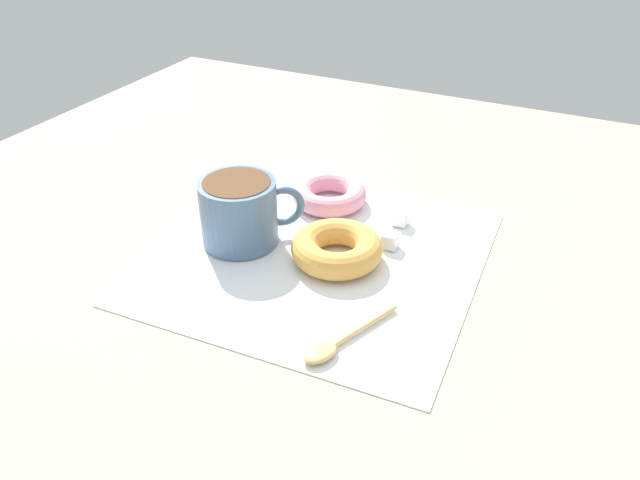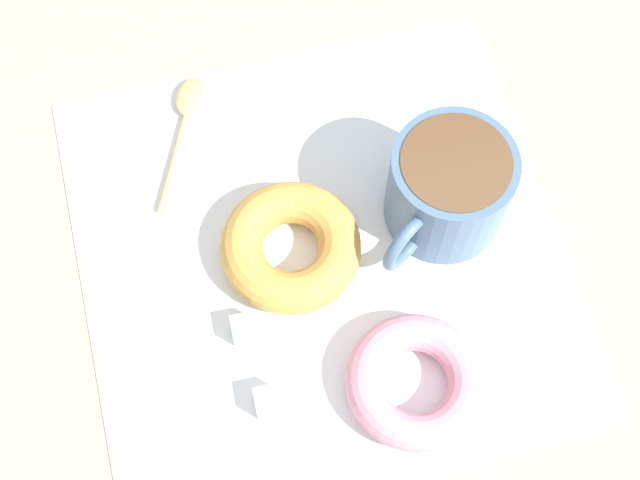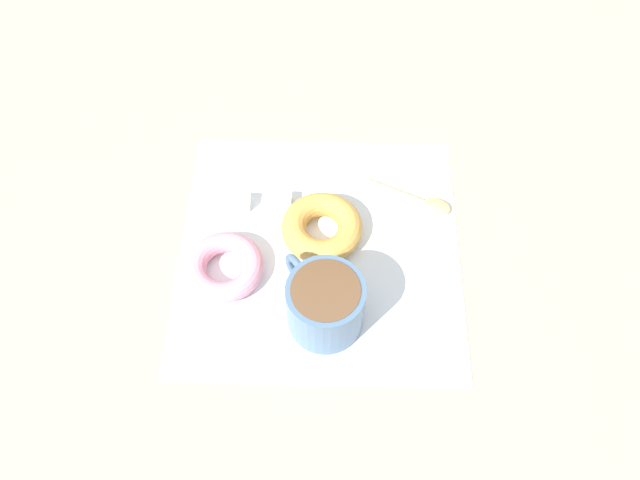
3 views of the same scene
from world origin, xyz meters
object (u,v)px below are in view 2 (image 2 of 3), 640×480
at_px(sugar_cube, 244,329).
at_px(sugar_cube_extra, 268,401).
at_px(donut_far, 415,382).
at_px(spoon, 187,113).
at_px(donut_near_cup, 291,247).
at_px(coffee_cup, 450,194).

xyz_separation_m(sugar_cube, sugar_cube_extra, (-0.05, -0.01, 0.00)).
bearing_deg(donut_far, spoon, 25.61).
height_order(donut_near_cup, donut_far, donut_near_cup).
bearing_deg(donut_near_cup, spoon, 22.80).
bearing_deg(donut_far, donut_near_cup, 28.73).
relative_size(donut_far, spoon, 0.83).
bearing_deg(sugar_cube, donut_near_cup, -40.71).
distance_m(donut_near_cup, sugar_cube, 0.07).
height_order(donut_near_cup, sugar_cube_extra, donut_near_cup).
height_order(donut_near_cup, sugar_cube, donut_near_cup).
relative_size(spoon, sugar_cube_extra, 6.49).
distance_m(coffee_cup, donut_near_cup, 0.12).
bearing_deg(coffee_cup, sugar_cube, 109.44).
distance_m(donut_near_cup, donut_far, 0.13).
bearing_deg(sugar_cube_extra, spoon, 4.49).
distance_m(coffee_cup, sugar_cube_extra, 0.19).
bearing_deg(spoon, donut_near_cup, -157.20).
height_order(donut_far, spoon, donut_far).
bearing_deg(sugar_cube, donut_far, -120.65).
bearing_deg(coffee_cup, sugar_cube_extra, 125.67).
xyz_separation_m(coffee_cup, donut_far, (-0.12, 0.05, -0.03)).
xyz_separation_m(coffee_cup, sugar_cube_extra, (-0.11, 0.16, -0.03)).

